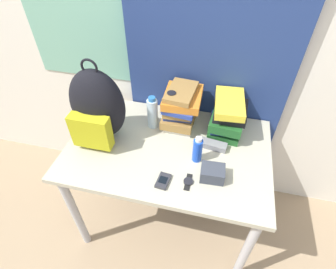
{
  "coord_description": "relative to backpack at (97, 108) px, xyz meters",
  "views": [
    {
      "loc": [
        0.24,
        -0.64,
        1.85
      ],
      "look_at": [
        0.0,
        0.37,
        0.87
      ],
      "focal_mm": 28.0,
      "sensor_mm": 36.0,
      "label": 1
    }
  ],
  "objects": [
    {
      "name": "sunglasses_case",
      "position": [
        0.65,
        0.05,
        -0.19
      ],
      "size": [
        0.16,
        0.08,
        0.04
      ],
      "color": "gray",
      "rests_on": "desk"
    },
    {
      "name": "cell_phone",
      "position": [
        0.43,
        -0.25,
        -0.2
      ],
      "size": [
        0.07,
        0.1,
        0.02
      ],
      "color": "#2D2D33",
      "rests_on": "desk"
    },
    {
      "name": "water_bottle",
      "position": [
        0.27,
        0.15,
        -0.11
      ],
      "size": [
        0.06,
        0.06,
        0.21
      ],
      "color": "silver",
      "rests_on": "desk"
    },
    {
      "name": "sports_bottle",
      "position": [
        0.38,
        0.17,
        -0.09
      ],
      "size": [
        0.08,
        0.08,
        0.26
      ],
      "color": "white",
      "rests_on": "desk"
    },
    {
      "name": "sunscreen_bottle",
      "position": [
        0.57,
        -0.06,
        -0.13
      ],
      "size": [
        0.05,
        0.05,
        0.16
      ],
      "color": "blue",
      "rests_on": "desk"
    },
    {
      "name": "camera_pouch",
      "position": [
        0.67,
        -0.16,
        -0.17
      ],
      "size": [
        0.13,
        0.1,
        0.07
      ],
      "color": "#383D47",
      "rests_on": "desk"
    },
    {
      "name": "backpack",
      "position": [
        0.0,
        0.0,
        0.0
      ],
      "size": [
        0.31,
        0.26,
        0.49
      ],
      "color": "black",
      "rests_on": "desk"
    },
    {
      "name": "book_stack_center",
      "position": [
        0.71,
        0.22,
        -0.1
      ],
      "size": [
        0.21,
        0.29,
        0.22
      ],
      "color": "#1E5623",
      "rests_on": "desk"
    },
    {
      "name": "ground_plane",
      "position": [
        0.4,
        -0.38,
        -0.98
      ],
      "size": [
        12.0,
        12.0,
        0.0
      ],
      "primitive_type": "plane",
      "color": "#9E8466"
    },
    {
      "name": "book_stack_left",
      "position": [
        0.43,
        0.22,
        -0.08
      ],
      "size": [
        0.23,
        0.27,
        0.25
      ],
      "color": "silver",
      "rests_on": "desk"
    },
    {
      "name": "wristwatch",
      "position": [
        0.56,
        -0.22,
        -0.2
      ],
      "size": [
        0.05,
        0.1,
        0.01
      ],
      "color": "black",
      "rests_on": "desk"
    },
    {
      "name": "desk",
      "position": [
        0.4,
        -0.01,
        -0.31
      ],
      "size": [
        1.15,
        0.75,
        0.77
      ],
      "color": "#B7B299",
      "rests_on": "ground_plane"
    },
    {
      "name": "curtain_blue",
      "position": [
        0.55,
        0.4,
        0.27
      ],
      "size": [
        0.98,
        0.04,
        2.5
      ],
      "color": "navy",
      "rests_on": "ground_plane"
    },
    {
      "name": "wall_back",
      "position": [
        0.4,
        0.45,
        0.27
      ],
      "size": [
        6.0,
        0.06,
        2.5
      ],
      "color": "silver",
      "rests_on": "ground_plane"
    }
  ]
}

